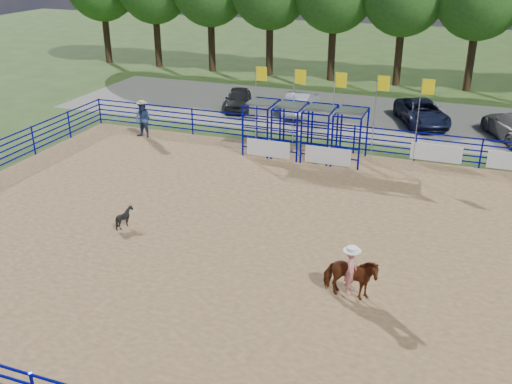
% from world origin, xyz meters
% --- Properties ---
extents(ground, '(120.00, 120.00, 0.00)m').
position_xyz_m(ground, '(0.00, 0.00, 0.00)').
color(ground, '#385120').
rests_on(ground, ground).
extents(arena_dirt, '(30.00, 20.00, 0.02)m').
position_xyz_m(arena_dirt, '(0.00, 0.00, 0.01)').
color(arena_dirt, '#94734A').
rests_on(arena_dirt, ground).
extents(gravel_strip, '(40.00, 10.00, 0.01)m').
position_xyz_m(gravel_strip, '(0.00, 17.00, 0.01)').
color(gravel_strip, slate).
rests_on(gravel_strip, ground).
extents(horse_and_rider, '(1.69, 0.78, 2.44)m').
position_xyz_m(horse_and_rider, '(2.41, -2.72, 0.87)').
color(horse_and_rider, brown).
rests_on(horse_and_rider, arena_dirt).
extents(calf, '(0.93, 0.91, 0.78)m').
position_xyz_m(calf, '(-6.45, -1.00, 0.41)').
color(calf, black).
rests_on(calf, arena_dirt).
extents(spectator_cowboy, '(1.03, 0.85, 2.02)m').
position_xyz_m(spectator_cowboy, '(-11.26, 8.61, 1.03)').
color(spectator_cowboy, navy).
rests_on(spectator_cowboy, arena_dirt).
extents(car_a, '(2.58, 4.11, 1.30)m').
position_xyz_m(car_a, '(-8.58, 15.76, 0.66)').
color(car_a, black).
rests_on(car_a, gravel_strip).
extents(car_b, '(1.56, 4.22, 1.38)m').
position_xyz_m(car_b, '(-4.54, 16.09, 0.70)').
color(car_b, '#919499').
rests_on(car_b, gravel_strip).
extents(car_c, '(3.97, 5.42, 1.37)m').
position_xyz_m(car_c, '(2.72, 16.45, 0.69)').
color(car_c, '#131831').
rests_on(car_c, gravel_strip).
extents(perimeter_fence, '(30.10, 20.10, 1.50)m').
position_xyz_m(perimeter_fence, '(0.00, 0.00, 0.75)').
color(perimeter_fence, '#060991').
rests_on(perimeter_fence, ground).
extents(chute_assembly, '(19.32, 2.41, 4.20)m').
position_xyz_m(chute_assembly, '(-1.90, 8.84, 1.26)').
color(chute_assembly, '#060991').
rests_on(chute_assembly, ground).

